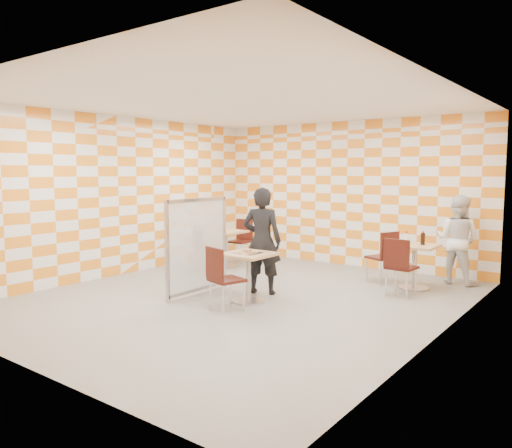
{
  "coord_description": "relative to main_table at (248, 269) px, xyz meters",
  "views": [
    {
      "loc": [
        4.73,
        -5.98,
        1.96
      ],
      "look_at": [
        0.1,
        0.2,
        1.15
      ],
      "focal_mm": 35.0,
      "sensor_mm": 36.0,
      "label": 1
    }
  ],
  "objects": [
    {
      "name": "partition",
      "position": [
        -0.95,
        -0.1,
        0.28
      ],
      "size": [
        0.08,
        1.38,
        1.55
      ],
      "color": "white",
      "rests_on": "ground"
    },
    {
      "name": "main_table",
      "position": [
        0.0,
        0.0,
        0.0
      ],
      "size": [
        0.7,
        0.7,
        0.75
      ],
      "color": "tan",
      "rests_on": "ground"
    },
    {
      "name": "chair_empty_far",
      "position": [
        -2.21,
        2.62,
        0.04
      ],
      "size": [
        0.44,
        0.45,
        0.92
      ],
      "color": "#38110B",
      "rests_on": "ground"
    },
    {
      "name": "sport_bottle",
      "position": [
        1.5,
        2.49,
        0.33
      ],
      "size": [
        0.06,
        0.06,
        0.2
      ],
      "color": "white",
      "rests_on": "second_table"
    },
    {
      "name": "soda_bottle",
      "position": [
        1.81,
        2.41,
        0.34
      ],
      "size": [
        0.07,
        0.07,
        0.23
      ],
      "color": "black",
      "rests_on": "second_table"
    },
    {
      "name": "room_shell",
      "position": [
        -0.22,
        0.69,
        0.99
      ],
      "size": [
        7.0,
        7.0,
        7.0
      ],
      "color": "gray",
      "rests_on": "ground"
    },
    {
      "name": "pizza_on_foil",
      "position": [
        -0.0,
        -0.02,
        0.26
      ],
      "size": [
        0.4,
        0.4,
        0.04
      ],
      "color": "silver",
      "rests_on": "main_table"
    },
    {
      "name": "empty_table",
      "position": [
        -2.09,
        1.95,
        0.0
      ],
      "size": [
        0.7,
        0.7,
        0.75
      ],
      "color": "tan",
      "rests_on": "ground"
    },
    {
      "name": "chair_main_front",
      "position": [
        0.04,
        -0.67,
        0.04
      ],
      "size": [
        0.53,
        0.54,
        0.92
      ],
      "color": "#38110B",
      "rests_on": "ground"
    },
    {
      "name": "chair_empty_near",
      "position": [
        -2.14,
        1.31,
        0.04
      ],
      "size": [
        0.56,
        0.57,
        0.92
      ],
      "color": "#38110B",
      "rests_on": "ground"
    },
    {
      "name": "man_white",
      "position": [
        2.16,
        3.2,
        0.27
      ],
      "size": [
        0.83,
        0.68,
        1.56
      ],
      "primitive_type": "imported",
      "rotation": [
        0.0,
        0.0,
        3.01
      ],
      "color": "white",
      "rests_on": "ground"
    },
    {
      "name": "man_dark",
      "position": [
        -0.16,
        0.56,
        0.35
      ],
      "size": [
        0.73,
        0.6,
        1.72
      ],
      "primitive_type": "imported",
      "rotation": [
        0.0,
        0.0,
        3.5
      ],
      "color": "black",
      "rests_on": "ground"
    },
    {
      "name": "chair_second_front",
      "position": [
        1.69,
        1.68,
        0.04
      ],
      "size": [
        0.45,
        0.46,
        0.92
      ],
      "color": "#38110B",
      "rests_on": "ground"
    },
    {
      "name": "chair_second_side",
      "position": [
        1.15,
        2.43,
        0.04
      ],
      "size": [
        0.56,
        0.55,
        0.92
      ],
      "color": "#38110B",
      "rests_on": "ground"
    },
    {
      "name": "second_table",
      "position": [
        1.71,
        2.35,
        0.0
      ],
      "size": [
        0.7,
        0.7,
        0.75
      ],
      "color": "tan",
      "rests_on": "ground"
    }
  ]
}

